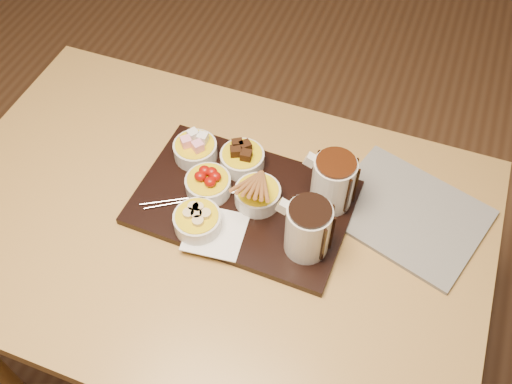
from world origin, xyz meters
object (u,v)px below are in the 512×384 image
(dining_table, at_px, (210,244))
(pitcher_dark_chocolate, at_px, (308,230))
(bowl_strawberries, at_px, (208,185))
(pitcher_milk_chocolate, at_px, (333,183))
(newspaper, at_px, (408,214))
(serving_board, at_px, (243,202))

(dining_table, distance_m, pitcher_dark_chocolate, 0.29)
(bowl_strawberries, xyz_separation_m, pitcher_milk_chocolate, (0.26, 0.07, 0.04))
(bowl_strawberries, relative_size, pitcher_dark_chocolate, 0.81)
(pitcher_milk_chocolate, bearing_deg, bowl_strawberries, -163.61)
(bowl_strawberries, xyz_separation_m, newspaper, (0.42, 0.10, -0.03))
(pitcher_dark_chocolate, xyz_separation_m, newspaper, (0.18, 0.16, -0.07))
(pitcher_dark_chocolate, height_order, pitcher_milk_chocolate, same)
(serving_board, height_order, pitcher_dark_chocolate, pitcher_dark_chocolate)
(serving_board, distance_m, pitcher_dark_chocolate, 0.19)
(serving_board, bearing_deg, dining_table, -129.98)
(serving_board, distance_m, pitcher_milk_chocolate, 0.20)
(newspaper, bearing_deg, dining_table, -140.18)
(bowl_strawberries, distance_m, newspaper, 0.44)
(bowl_strawberries, bearing_deg, dining_table, -71.57)
(dining_table, bearing_deg, newspaper, 22.42)
(dining_table, distance_m, serving_board, 0.14)
(dining_table, relative_size, newspaper, 3.87)
(dining_table, relative_size, pitcher_dark_chocolate, 9.69)
(serving_board, relative_size, bowl_strawberries, 4.60)
(dining_table, relative_size, bowl_strawberries, 12.00)
(pitcher_milk_chocolate, bearing_deg, serving_board, -158.20)
(pitcher_milk_chocolate, xyz_separation_m, newspaper, (0.17, 0.03, -0.07))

